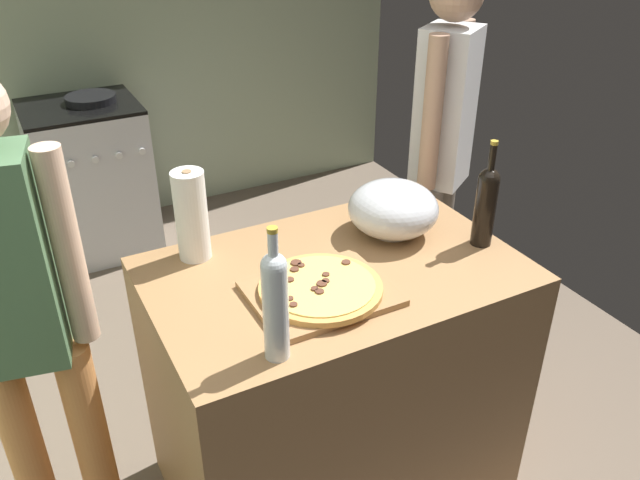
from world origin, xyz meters
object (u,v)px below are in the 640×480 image
wine_bottle_dark (275,302)px  wine_bottle_amber (486,203)px  person_in_stripes (23,318)px  pizza (320,287)px  stove (92,178)px  mixing_bowl (393,209)px  paper_towel_roll (191,216)px  person_in_red (441,149)px

wine_bottle_dark → wine_bottle_amber: (0.83, 0.20, -0.02)m
wine_bottle_dark → person_in_stripes: size_ratio=0.23×
pizza → stove: size_ratio=0.39×
mixing_bowl → person_in_stripes: (-1.16, 0.07, -0.09)m
paper_towel_roll → wine_bottle_dark: (0.03, -0.56, 0.02)m
paper_towel_roll → wine_bottle_dark: size_ratio=0.80×
wine_bottle_dark → person_in_red: bearing=35.9°
mixing_bowl → wine_bottle_dark: size_ratio=0.82×
person_in_red → paper_towel_roll: bearing=-167.7°
pizza → paper_towel_roll: paper_towel_roll is taller
wine_bottle_amber → pizza: bearing=-177.8°
stove → person_in_stripes: (-0.48, -2.00, 0.49)m
mixing_bowl → paper_towel_roll: bearing=165.4°
person_in_red → mixing_bowl: bearing=-141.1°
pizza → wine_bottle_amber: 0.62m
mixing_bowl → wine_bottle_amber: wine_bottle_amber is taller
mixing_bowl → stove: (-0.68, 2.07, -0.57)m
pizza → mixing_bowl: mixing_bowl is taller
wine_bottle_amber → person_in_stripes: person_in_stripes is taller
paper_towel_roll → wine_bottle_dark: bearing=-87.1°
wine_bottle_dark → wine_bottle_amber: size_ratio=1.03×
stove → wine_bottle_amber: bearing=-68.4°
wine_bottle_dark → person_in_stripes: bearing=140.0°
paper_towel_roll → stove: (-0.04, 1.90, -0.63)m
wine_bottle_dark → person_in_red: 1.39m
mixing_bowl → person_in_red: person_in_red is taller
mixing_bowl → pizza: bearing=-150.8°
paper_towel_roll → person_in_red: (1.15, 0.25, -0.09)m
wine_bottle_dark → mixing_bowl: bearing=33.2°
stove → person_in_red: 2.11m
mixing_bowl → paper_towel_roll: paper_towel_roll is taller
wine_bottle_dark → person_in_stripes: person_in_stripes is taller
pizza → person_in_stripes: 0.82m
stove → mixing_bowl: bearing=-71.9°
mixing_bowl → wine_bottle_dark: wine_bottle_dark is taller
paper_towel_roll → stove: bearing=91.2°
wine_bottle_dark → wine_bottle_amber: wine_bottle_dark is taller
wine_bottle_dark → person_in_stripes: 0.74m
wine_bottle_dark → stove: wine_bottle_dark is taller
mixing_bowl → wine_bottle_amber: 0.30m
mixing_bowl → person_in_red: 0.67m
paper_towel_roll → wine_bottle_amber: size_ratio=0.83×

